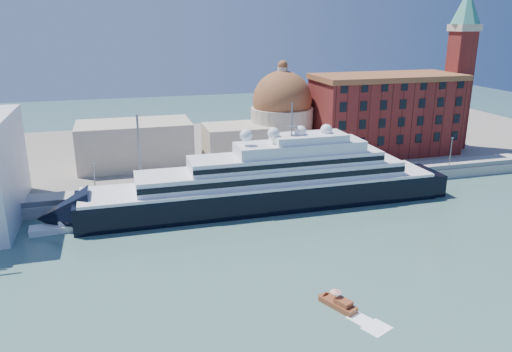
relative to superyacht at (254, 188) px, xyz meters
name	(u,v)px	position (x,y,z in m)	size (l,w,h in m)	color
ground	(269,254)	(-3.59, -23.00, -4.68)	(400.00, 400.00, 0.00)	#335850
quay	(227,189)	(-3.59, 11.00, -3.43)	(180.00, 10.00, 2.50)	gray
land	(198,149)	(-3.59, 52.00, -3.68)	(260.00, 72.00, 2.00)	slate
quay_fence	(231,187)	(-3.59, 6.50, -1.58)	(180.00, 0.10, 1.20)	slate
superyacht	(254,188)	(0.00, 0.00, 0.00)	(90.68, 12.57, 27.10)	black
service_barge	(60,227)	(-40.51, -1.77, -3.97)	(11.17, 4.50, 2.46)	white
water_taxi	(339,303)	(0.96, -42.50, -4.00)	(4.26, 6.21, 2.82)	brown
warehouse	(385,114)	(48.41, 29.00, 9.11)	(43.00, 19.00, 23.25)	maroon
campanile	(461,60)	(72.41, 29.00, 24.08)	(8.40, 8.40, 47.00)	maroon
church	(230,128)	(2.80, 34.72, 6.23)	(66.00, 18.00, 25.50)	beige
lamp_posts	(173,160)	(-16.26, 9.27, 5.16)	(120.80, 2.40, 18.00)	slate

